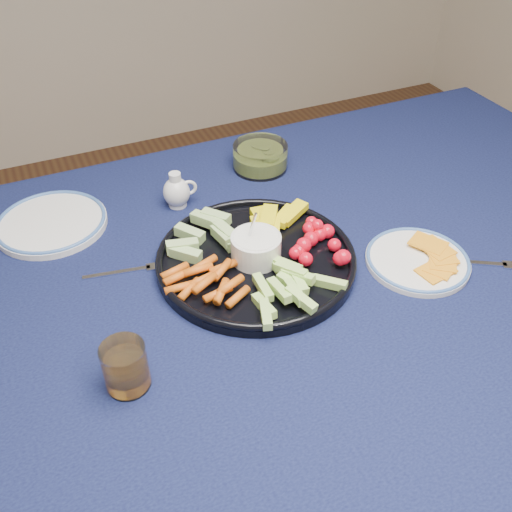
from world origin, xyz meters
name	(u,v)px	position (x,y,z in m)	size (l,w,h in m)	color
dining_table	(294,310)	(0.00, 0.00, 0.66)	(1.67, 1.07, 0.75)	#4C2A19
crudite_platter	(255,256)	(-0.06, 0.06, 0.77)	(0.36, 0.36, 0.12)	black
creamer_pitcher	(177,192)	(-0.12, 0.30, 0.78)	(0.07, 0.06, 0.08)	silver
pickle_bowl	(260,158)	(0.10, 0.36, 0.77)	(0.12, 0.12, 0.06)	white
cheese_plate	(418,259)	(0.22, -0.06, 0.76)	(0.19, 0.19, 0.02)	white
juice_tumbler	(126,369)	(-0.33, -0.11, 0.78)	(0.07, 0.07, 0.08)	white
fork_left	(130,271)	(-0.27, 0.13, 0.75)	(0.14, 0.04, 0.00)	silver
fork_right	(484,264)	(0.33, -0.12, 0.75)	(0.14, 0.09, 0.00)	silver
side_plate_extra	(51,223)	(-0.38, 0.33, 0.76)	(0.22, 0.22, 0.02)	white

